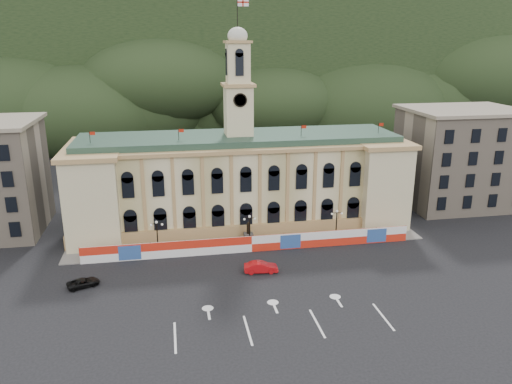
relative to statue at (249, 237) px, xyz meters
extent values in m
plane|color=black|center=(0.00, -18.00, -1.19)|extent=(260.00, 260.00, 0.00)
cube|color=black|center=(0.00, 112.00, 20.81)|extent=(230.00, 70.00, 44.00)
cube|color=#595651|center=(35.00, 92.00, 28.81)|extent=(22.00, 8.00, 14.00)
cube|color=#595651|center=(-48.00, 90.00, 24.81)|extent=(16.00, 7.00, 10.00)
cube|color=beige|center=(0.00, 10.00, 5.81)|extent=(55.00, 15.00, 14.00)
cube|color=tan|center=(0.00, 2.20, 0.01)|extent=(56.00, 0.80, 2.40)
cube|color=tan|center=(0.00, 10.00, 13.11)|extent=(56.20, 16.20, 0.60)
cube|color=#2A4738|center=(0.00, 10.00, 13.81)|extent=(53.00, 13.00, 1.20)
cube|color=beige|center=(-23.50, 9.00, 5.81)|extent=(8.00, 17.00, 14.00)
cube|color=beige|center=(23.50, 9.00, 5.81)|extent=(8.00, 17.00, 14.00)
cube|color=beige|center=(0.00, 10.00, 18.41)|extent=(4.40, 4.40, 8.00)
cube|color=tan|center=(0.00, 10.00, 22.61)|extent=(5.20, 5.20, 0.50)
cube|color=beige|center=(0.00, 10.00, 25.91)|extent=(3.60, 3.60, 6.50)
cube|color=tan|center=(0.00, 10.00, 29.31)|extent=(4.20, 4.20, 0.40)
cylinder|color=black|center=(0.00, 7.70, 20.41)|extent=(2.20, 0.20, 2.20)
ellipsoid|color=beige|center=(0.00, 10.00, 30.21)|extent=(3.20, 3.20, 2.72)
cylinder|color=black|center=(0.00, 10.00, 33.41)|extent=(0.12, 0.12, 5.00)
cube|color=white|center=(0.90, 10.00, 35.21)|extent=(1.80, 0.04, 1.20)
cube|color=#B71C0B|center=(0.90, 9.97, 35.21)|extent=(1.80, 0.02, 0.22)
cube|color=#B71C0B|center=(0.90, 9.97, 35.21)|extent=(0.22, 0.02, 1.20)
cube|color=tan|center=(43.00, 13.00, 7.81)|extent=(20.00, 16.00, 18.00)
cube|color=gray|center=(43.00, 13.00, 17.11)|extent=(21.00, 17.00, 0.60)
cube|color=red|center=(0.00, -3.00, 0.06)|extent=(50.00, 0.25, 2.50)
cube|color=#2D5097|center=(-18.00, -3.14, 0.06)|extent=(3.20, 0.05, 2.20)
cube|color=#2D5097|center=(6.00, -3.14, 0.06)|extent=(3.20, 0.05, 2.20)
cube|color=#2D5097|center=(20.00, -3.14, 0.06)|extent=(3.20, 0.05, 2.20)
cube|color=slate|center=(0.00, -0.25, -1.11)|extent=(56.00, 5.50, 0.16)
cube|color=#595651|center=(0.00, 0.00, -0.29)|extent=(1.40, 1.40, 1.80)
cylinder|color=black|center=(0.00, 0.00, 1.41)|extent=(0.60, 0.60, 1.60)
sphere|color=black|center=(0.00, 0.00, 2.31)|extent=(0.44, 0.44, 0.44)
cylinder|color=black|center=(-14.00, -1.00, -1.04)|extent=(0.44, 0.44, 0.30)
cylinder|color=black|center=(-14.00, -1.00, 1.21)|extent=(0.18, 0.18, 4.80)
cube|color=black|center=(-14.00, -1.00, 3.51)|extent=(1.60, 0.08, 0.08)
sphere|color=silver|center=(-14.80, -1.00, 3.36)|extent=(0.36, 0.36, 0.36)
sphere|color=silver|center=(-13.20, -1.00, 3.36)|extent=(0.36, 0.36, 0.36)
sphere|color=silver|center=(-14.00, -1.00, 3.76)|extent=(0.40, 0.40, 0.40)
cylinder|color=black|center=(0.00, -1.00, -1.04)|extent=(0.44, 0.44, 0.30)
cylinder|color=black|center=(0.00, -1.00, 1.21)|extent=(0.18, 0.18, 4.80)
cube|color=black|center=(0.00, -1.00, 3.51)|extent=(1.60, 0.08, 0.08)
sphere|color=silver|center=(-0.80, -1.00, 3.36)|extent=(0.36, 0.36, 0.36)
sphere|color=silver|center=(0.80, -1.00, 3.36)|extent=(0.36, 0.36, 0.36)
sphere|color=silver|center=(0.00, -1.00, 3.76)|extent=(0.40, 0.40, 0.40)
cylinder|color=black|center=(14.00, -1.00, -1.04)|extent=(0.44, 0.44, 0.30)
cylinder|color=black|center=(14.00, -1.00, 1.21)|extent=(0.18, 0.18, 4.80)
cube|color=black|center=(14.00, -1.00, 3.51)|extent=(1.60, 0.08, 0.08)
sphere|color=silver|center=(13.20, -1.00, 3.36)|extent=(0.36, 0.36, 0.36)
sphere|color=silver|center=(14.80, -1.00, 3.36)|extent=(0.36, 0.36, 0.36)
sphere|color=silver|center=(14.00, -1.00, 3.76)|extent=(0.40, 0.40, 0.40)
imported|color=red|center=(0.09, -10.13, -0.42)|extent=(2.46, 4.96, 1.54)
imported|color=black|center=(-23.50, -10.21, -0.61)|extent=(4.73, 5.43, 1.15)
camera|label=1|loc=(-11.57, -71.80, 29.86)|focal=35.00mm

